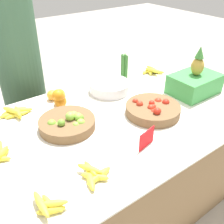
{
  "coord_description": "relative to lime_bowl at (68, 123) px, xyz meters",
  "views": [
    {
      "loc": [
        -0.81,
        -1.09,
        1.59
      ],
      "look_at": [
        0.0,
        0.0,
        0.74
      ],
      "focal_mm": 42.0,
      "sensor_mm": 36.0,
      "label": 1
    }
  ],
  "objects": [
    {
      "name": "veg_bundle",
      "position": [
        0.69,
        0.33,
        0.07
      ],
      "size": [
        0.05,
        0.06,
        0.21
      ],
      "color": "#4C8E42",
      "rests_on": "market_table"
    },
    {
      "name": "banana_bunch_middle_right",
      "position": [
        -0.1,
        -0.43,
        -0.01
      ],
      "size": [
        0.16,
        0.17,
        0.05
      ],
      "color": "yellow",
      "rests_on": "market_table"
    },
    {
      "name": "market_table",
      "position": [
        0.26,
        -0.08,
        -0.38
      ],
      "size": [
        1.88,
        1.11,
        0.69
      ],
      "color": "olive",
      "rests_on": "ground_plane"
    },
    {
      "name": "metal_bowl",
      "position": [
        0.47,
        0.23,
        0.0
      ],
      "size": [
        0.3,
        0.3,
        0.07
      ],
      "color": "silver",
      "rests_on": "market_table"
    },
    {
      "name": "banana_bunch_front_right",
      "position": [
        -0.34,
        -0.46,
        -0.01
      ],
      "size": [
        0.13,
        0.15,
        0.05
      ],
      "color": "yellow",
      "rests_on": "market_table"
    },
    {
      "name": "banana_bunch_back_center",
      "position": [
        -0.2,
        0.32,
        -0.01
      ],
      "size": [
        0.22,
        0.16,
        0.06
      ],
      "color": "yellow",
      "rests_on": "market_table"
    },
    {
      "name": "vendor_person",
      "position": [
        0.02,
        0.81,
        0.06
      ],
      "size": [
        0.34,
        0.34,
        1.7
      ],
      "color": "#385B42",
      "rests_on": "ground_plane"
    },
    {
      "name": "produce_crate",
      "position": [
        0.95,
        -0.15,
        0.05
      ],
      "size": [
        0.35,
        0.25,
        0.35
      ],
      "color": "green",
      "rests_on": "market_table"
    },
    {
      "name": "price_sign",
      "position": [
        0.25,
        -0.4,
        0.02
      ],
      "size": [
        0.12,
        0.03,
        0.1
      ],
      "rotation": [
        0.0,
        0.0,
        0.21
      ],
      "color": "red",
      "rests_on": "market_table"
    },
    {
      "name": "lime_bowl",
      "position": [
        0.0,
        0.0,
        0.0
      ],
      "size": [
        0.33,
        0.33,
        0.1
      ],
      "color": "brown",
      "rests_on": "market_table"
    },
    {
      "name": "banana_bunch_middle_left",
      "position": [
        0.96,
        0.29,
        -0.01
      ],
      "size": [
        0.17,
        0.16,
        0.05
      ],
      "color": "yellow",
      "rests_on": "market_table"
    },
    {
      "name": "tomato_basket",
      "position": [
        0.51,
        -0.18,
        0.0
      ],
      "size": [
        0.35,
        0.35,
        0.1
      ],
      "color": "brown",
      "rests_on": "market_table"
    },
    {
      "name": "orange_pile",
      "position": [
        0.08,
        0.28,
        0.02
      ],
      "size": [
        0.14,
        0.21,
        0.13
      ],
      "color": "orange",
      "rests_on": "market_table"
    },
    {
      "name": "ground_plane",
      "position": [
        0.26,
        -0.08,
        -0.72
      ],
      "size": [
        12.0,
        12.0,
        0.0
      ],
      "primitive_type": "plane",
      "color": "#ADA599"
    }
  ]
}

